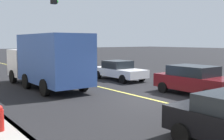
# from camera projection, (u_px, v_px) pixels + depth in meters

# --- Properties ---
(ground) EXTENTS (200.00, 200.00, 0.00)m
(ground) POSITION_uv_depth(u_px,v_px,m) (149.00, 99.00, 13.19)
(ground) COLOR black
(curb_edge) EXTENTS (80.00, 0.16, 0.15)m
(curb_edge) POSITION_uv_depth(u_px,v_px,m) (9.00, 122.00, 9.14)
(curb_edge) COLOR slate
(curb_edge) RESTS_ON ground
(lane_stripe_center) EXTENTS (80.00, 0.16, 0.01)m
(lane_stripe_center) POSITION_uv_depth(u_px,v_px,m) (149.00, 99.00, 13.19)
(lane_stripe_center) COLOR #D8CC4C
(lane_stripe_center) RESTS_ON ground
(car_maroon) EXTENTS (4.23, 2.10, 1.55)m
(car_maroon) POSITION_uv_depth(u_px,v_px,m) (194.00, 80.00, 14.16)
(car_maroon) COLOR #591116
(car_maroon) RESTS_ON ground
(car_white) EXTENTS (4.53, 1.97, 1.42)m
(car_white) POSITION_uv_depth(u_px,v_px,m) (119.00, 70.00, 19.71)
(car_white) COLOR silver
(car_white) RESTS_ON ground
(truck_blue) EXTENTS (7.96, 2.58, 3.25)m
(truck_blue) POSITION_uv_depth(u_px,v_px,m) (47.00, 60.00, 16.18)
(truck_blue) COLOR silver
(truck_blue) RESTS_ON ground
(traffic_light_mast) EXTENTS (0.28, 4.75, 6.14)m
(traffic_light_mast) POSITION_uv_depth(u_px,v_px,m) (6.00, 14.00, 13.52)
(traffic_light_mast) COLOR #1E3823
(traffic_light_mast) RESTS_ON ground
(fire_hydrant) EXTENTS (0.24, 0.24, 0.94)m
(fire_hydrant) POSITION_uv_depth(u_px,v_px,m) (0.00, 121.00, 7.99)
(fire_hydrant) COLOR red
(fire_hydrant) RESTS_ON ground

